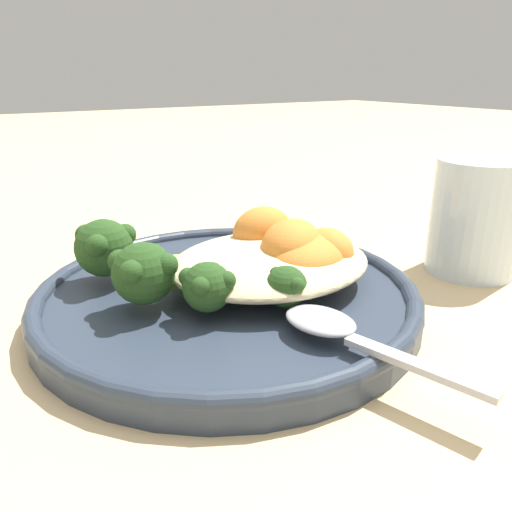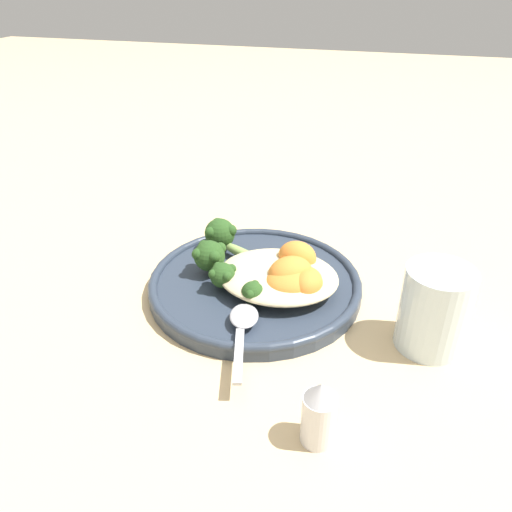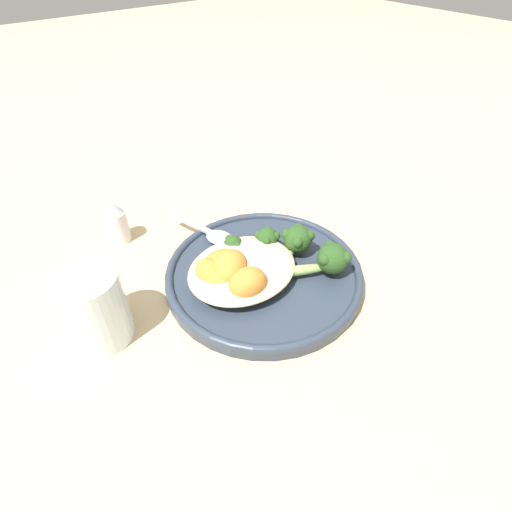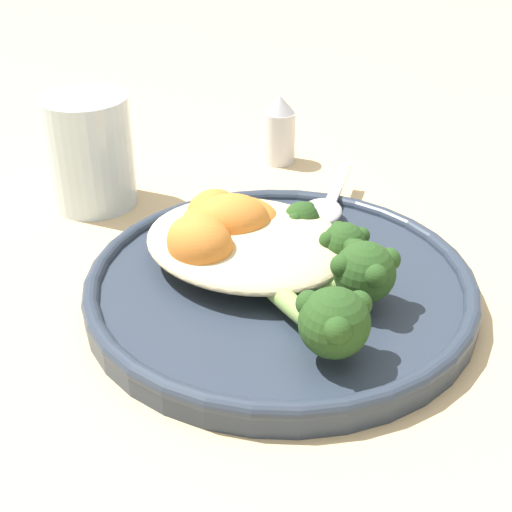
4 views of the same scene
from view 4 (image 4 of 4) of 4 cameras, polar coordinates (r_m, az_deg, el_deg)
The scene contains 14 objects.
ground_plane at distance 0.51m, azimuth 0.70°, elevation -3.04°, with size 4.00×4.00×0.00m, color #D6B784.
plate at distance 0.50m, azimuth 1.92°, elevation -2.40°, with size 0.27×0.27×0.02m.
quinoa_mound at distance 0.51m, azimuth -0.71°, elevation 1.14°, with size 0.15×0.13×0.02m, color beige.
broccoli_stalk_0 at distance 0.42m, azimuth 5.45°, elevation -4.84°, with size 0.12×0.08×0.04m.
broccoli_stalk_1 at distance 0.46m, azimuth 7.66°, elevation -1.25°, with size 0.12×0.05×0.04m.
broccoli_stalk_2 at distance 0.49m, azimuth 5.20°, elevation 0.37°, with size 0.08×0.09×0.03m.
broccoli_stalk_3 at distance 0.51m, azimuth 2.13°, elevation 1.53°, with size 0.03×0.11×0.03m.
sweet_potato_chunk_0 at distance 0.52m, azimuth -2.06°, elevation 2.84°, with size 0.07×0.06×0.03m, color orange.
sweet_potato_chunk_1 at distance 0.51m, azimuth -2.02°, elevation 2.71°, with size 0.06×0.04×0.04m, color orange.
sweet_potato_chunk_2 at distance 0.48m, azimuth -4.51°, elevation 0.91°, with size 0.05×0.04×0.04m, color orange.
sweet_potato_chunk_3 at distance 0.53m, azimuth -3.49°, elevation 3.51°, with size 0.04×0.04×0.03m, color orange.
spoon at distance 0.57m, azimuth 5.79°, elevation 3.94°, with size 0.05×0.13×0.01m.
water_glass at distance 0.63m, azimuth -13.15°, elevation 8.11°, with size 0.07×0.07×0.10m, color silver.
salt_shaker at distance 0.70m, azimuth 1.90°, elevation 10.04°, with size 0.03×0.03×0.07m.
Camera 4 is at (0.21, -0.36, 0.29)m, focal length 50.00 mm.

